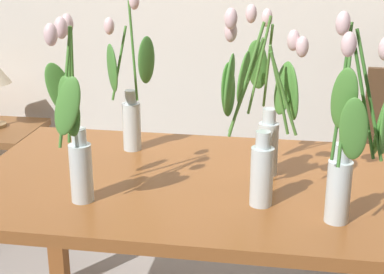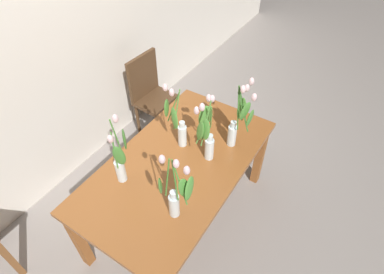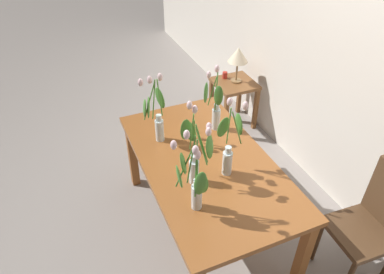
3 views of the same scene
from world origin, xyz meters
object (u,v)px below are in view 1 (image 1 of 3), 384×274
object	(u,v)px
dining_table	(212,204)
tulip_vase_1	(263,119)
tulip_vase_0	(261,127)
tulip_vase_2	(352,147)
tulip_vase_3	(130,102)
tulip_vase_4	(74,136)

from	to	relation	value
dining_table	tulip_vase_1	world-z (taller)	tulip_vase_1
tulip_vase_0	tulip_vase_2	distance (m)	0.27
tulip_vase_3	tulip_vase_4	xyz separation A→B (m)	(-0.04, -0.47, 0.03)
dining_table	tulip_vase_0	distance (m)	0.39
tulip_vase_1	dining_table	bearing A→B (deg)	-148.70
tulip_vase_1	tulip_vase_3	size ratio (longest dim) A/B	0.96
dining_table	tulip_vase_4	bearing A→B (deg)	-146.79
dining_table	tulip_vase_4	distance (m)	0.54
dining_table	tulip_vase_2	xyz separation A→B (m)	(0.40, -0.27, 0.32)
tulip_vase_2	tulip_vase_3	world-z (taller)	tulip_vase_2
tulip_vase_0	tulip_vase_4	size ratio (longest dim) A/B	1.03
tulip_vase_2	tulip_vase_4	world-z (taller)	tulip_vase_2
tulip_vase_1	tulip_vase_2	bearing A→B (deg)	-55.65
tulip_vase_2	tulip_vase_3	distance (m)	0.89
dining_table	tulip_vase_0	size ratio (longest dim) A/B	2.77
tulip_vase_0	tulip_vase_1	world-z (taller)	tulip_vase_0
tulip_vase_2	tulip_vase_3	size ratio (longest dim) A/B	1.01
tulip_vase_3	tulip_vase_1	bearing A→B (deg)	-15.11
tulip_vase_2	tulip_vase_0	bearing A→B (deg)	153.33
dining_table	tulip_vase_1	bearing A→B (deg)	31.30
tulip_vase_2	tulip_vase_4	bearing A→B (deg)	178.17
tulip_vase_3	tulip_vase_4	size ratio (longest dim) A/B	1.05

